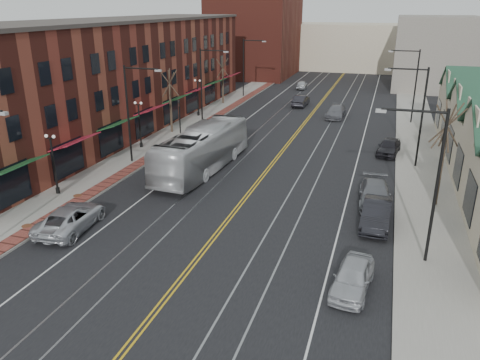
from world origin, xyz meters
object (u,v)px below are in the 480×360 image
Objects in this scene: transit_bus at (203,149)px; parked_car_d at (389,147)px; parked_suv at (71,218)px; parked_car_a at (353,277)px; parked_car_c at (375,194)px; parked_car_b at (376,214)px.

transit_bus is 2.99× the size of parked_car_d.
transit_bus is 12.87m from parked_suv.
transit_bus is 19.02m from parked_car_a.
transit_bus is at bearing 164.69° from parked_car_c.
parked_suv is 1.29× the size of parked_car_a.
parked_car_a is at bearing -95.97° from parked_car_c.
parked_suv is 1.24× the size of parked_car_d.
parked_car_c is 1.18× the size of parked_car_d.
parked_car_c is 11.95m from parked_car_d.
parked_suv is (-3.52, -12.34, -1.04)m from transit_bus.
parked_car_b is at bearing -83.82° from parked_car_d.
parked_car_d is (1.23, 22.78, 0.03)m from parked_car_a.
parked_car_a is 0.87× the size of parked_car_b.
parked_car_a is at bearing -85.14° from parked_car_d.
transit_bus is 2.41× the size of parked_suv.
parked_car_b is 3.39m from parked_car_c.
transit_bus reaches higher than parked_suv.
transit_bus is at bearing -111.64° from parked_suv.
parked_car_a is at bearing 169.34° from parked_suv.
transit_bus is 2.69× the size of parked_car_b.
parked_suv is at bearing -178.66° from parked_car_a.
parked_car_d is at bearing 89.73° from parked_car_b.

